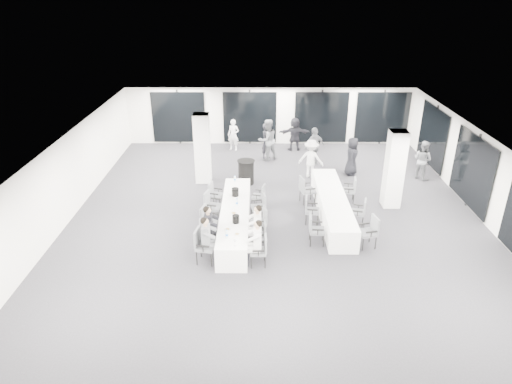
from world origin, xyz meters
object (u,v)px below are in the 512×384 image
chair_main_left_second (205,233)px  chair_main_right_far (260,195)px  cocktail_table (246,172)px  standing_guest_f (295,132)px  chair_main_right_near (261,249)px  standing_guest_b (267,137)px  chair_main_right_fourth (260,205)px  chair_side_right_near (370,230)px  standing_guest_e (352,154)px  banquet_table_main (235,219)px  chair_side_left_near (315,228)px  chair_side_right_mid (360,210)px  ice_bucket_near (236,219)px  standing_guest_c (311,156)px  standing_guest_h (423,157)px  chair_side_right_far (351,188)px  chair_main_left_mid (208,219)px  banquet_table_side (332,206)px  standing_guest_g (233,133)px  chair_main_right_second (261,233)px  chair_main_left_fourth (211,204)px  standing_guest_d (314,144)px  standing_guest_a (267,139)px  chair_main_right_mid (261,220)px  chair_main_left_near (203,243)px  chair_side_left_mid (310,208)px  ice_bucket_far (235,192)px  chair_main_left_far (214,193)px  chair_side_left_far (306,188)px

chair_main_left_second → chair_main_right_far: (1.66, 2.87, -0.06)m
cocktail_table → standing_guest_f: standing_guest_f is taller
chair_main_right_near → standing_guest_b: size_ratio=0.43×
chair_main_right_fourth → chair_side_right_near: bearing=-127.9°
chair_main_right_far → standing_guest_e: standing_guest_e is taller
banquet_table_main → chair_side_left_near: size_ratio=5.26×
chair_side_right_mid → ice_bucket_near: size_ratio=3.69×
chair_main_right_far → standing_guest_f: standing_guest_f is taller
standing_guest_c → standing_guest_h: 4.53m
chair_side_right_far → chair_main_left_second: bearing=132.0°
banquet_table_main → chair_side_right_mid: size_ratio=5.51×
cocktail_table → chair_main_left_mid: (-1.11, -4.12, 0.07)m
chair_main_left_second → chair_main_right_near: size_ratio=1.04×
chair_main_left_mid → standing_guest_c: (3.76, 4.84, 0.34)m
chair_main_left_second → standing_guest_h: bearing=116.9°
standing_guest_h → standing_guest_f: bearing=16.4°
banquet_table_side → chair_side_right_near: size_ratio=5.03×
chair_main_right_far → standing_guest_e: (3.83, 3.09, 0.43)m
standing_guest_g → standing_guest_h: (7.89, -3.48, 0.07)m
chair_main_right_second → chair_main_left_fourth: bearing=40.3°
standing_guest_d → chair_side_right_mid: bearing=68.9°
chair_side_right_mid → standing_guest_c: size_ratio=0.50×
standing_guest_a → ice_bucket_near: size_ratio=7.54×
chair_main_right_fourth → standing_guest_b: standing_guest_b is taller
banquet_table_main → chair_main_right_mid: bearing=-25.3°
standing_guest_e → cocktail_table: bearing=116.9°
banquet_table_side → chair_side_left_near: bearing=-114.2°
chair_main_right_near → standing_guest_h: (6.63, 6.40, 0.39)m
chair_main_left_mid → chair_main_right_near: bearing=59.2°
chair_main_left_near → chair_side_left_mid: 4.07m
chair_main_right_second → standing_guest_a: (0.31, 7.80, 0.43)m
standing_guest_e → ice_bucket_far: bearing=143.0°
standing_guest_a → standing_guest_e: 4.00m
chair_main_left_near → chair_main_left_mid: 1.52m
chair_main_right_near → chair_side_left_mid: bearing=-35.0°
cocktail_table → chair_main_right_mid: cocktail_table is taller
banquet_table_main → ice_bucket_near: (0.08, -0.93, 0.50)m
chair_main_left_near → chair_main_left_far: bearing=-170.4°
chair_main_left_mid → chair_main_left_fourth: bearing=-165.2°
chair_main_right_far → standing_guest_c: (2.10, 2.83, 0.42)m
banquet_table_side → chair_main_left_far: size_ratio=5.67×
chair_side_left_near → chair_side_left_mid: chair_side_left_near is taller
chair_side_left_near → standing_guest_b: (-1.30, 7.39, 0.52)m
chair_main_right_far → standing_guest_d: size_ratio=0.44×
banquet_table_main → chair_main_right_far: size_ratio=5.82×
chair_side_right_near → standing_guest_g: bearing=15.0°
chair_side_right_mid → standing_guest_c: 4.31m
chair_side_right_mid → ice_bucket_near: 4.28m
chair_main_right_mid → standing_guest_e: size_ratio=0.53×
chair_side_left_far → standing_guest_f: standing_guest_f is taller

